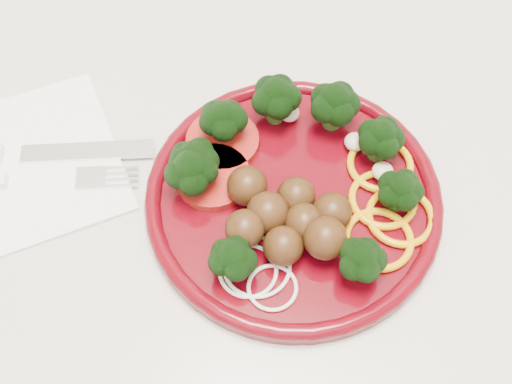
% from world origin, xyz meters
% --- Properties ---
extents(counter, '(2.40, 0.60, 0.90)m').
position_xyz_m(counter, '(0.00, 1.70, 0.45)').
color(counter, beige).
rests_on(counter, ground).
extents(plate, '(0.25, 0.25, 0.06)m').
position_xyz_m(plate, '(-0.11, 1.68, 0.92)').
color(plate, '#47030B').
rests_on(plate, counter).
extents(napkin, '(0.23, 0.23, 0.00)m').
position_xyz_m(napkin, '(-0.35, 1.64, 0.90)').
color(napkin, white).
rests_on(napkin, counter).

